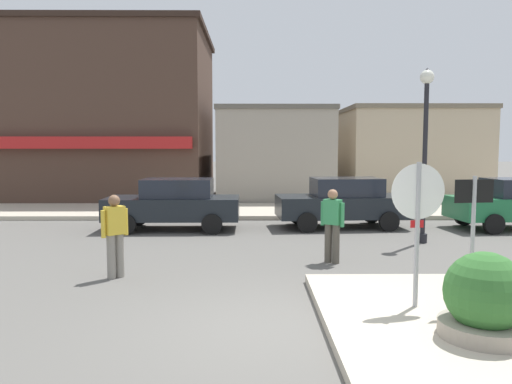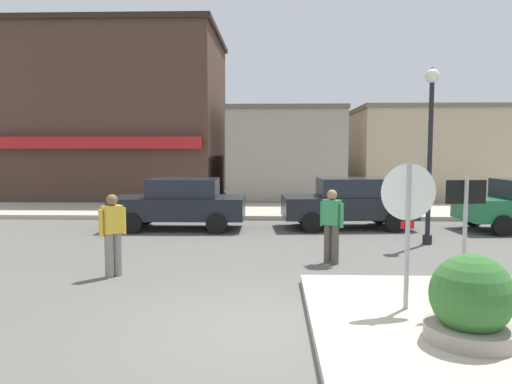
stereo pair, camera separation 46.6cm
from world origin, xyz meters
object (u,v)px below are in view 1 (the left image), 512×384
planter (484,305)px  lamp_post (426,130)px  stop_sign (417,215)px  one_way_sign (473,229)px  parked_car_second (343,202)px  pedestrian_crossing_far (332,223)px  parked_car_nearest (174,203)px  pedestrian_crossing_near (115,233)px

planter → lamp_post: 7.50m
stop_sign → planter: 1.60m
planter → stop_sign: bearing=111.2°
one_way_sign → parked_car_second: 8.36m
planter → pedestrian_crossing_far: (-1.15, 4.65, 0.31)m
lamp_post → parked_car_second: (-1.66, 2.54, -2.15)m
stop_sign → pedestrian_crossing_far: stop_sign is taller
planter → parked_car_nearest: bearing=120.1°
pedestrian_crossing_near → parked_car_nearest: bearing=87.3°
planter → parked_car_nearest: (-5.25, 9.07, 0.25)m
parked_car_second → pedestrian_crossing_far: size_ratio=2.56×
stop_sign → pedestrian_crossing_far: size_ratio=1.43×
pedestrian_crossing_far → stop_sign: bearing=-78.8°
planter → lamp_post: size_ratio=0.27×
parked_car_nearest → parked_car_second: size_ratio=0.97×
one_way_sign → lamp_post: 6.15m
stop_sign → lamp_post: bearing=70.1°
planter → pedestrian_crossing_near: (-5.52, 3.44, 0.31)m
stop_sign → lamp_post: lamp_post is taller
stop_sign → planter: (0.47, -1.20, -0.96)m
stop_sign → parked_car_second: (0.41, 8.26, -0.71)m
stop_sign → pedestrian_crossing_far: bearing=101.2°
parked_car_second → planter: bearing=-89.7°
planter → parked_car_second: (-0.05, 9.46, 0.25)m
pedestrian_crossing_far → planter: bearing=-76.1°
one_way_sign → pedestrian_crossing_far: bearing=112.7°
stop_sign → one_way_sign: size_ratio=1.10×
lamp_post → planter: bearing=-103.1°
stop_sign → parked_car_nearest: bearing=121.3°
one_way_sign → pedestrian_crossing_far: (-1.48, 3.52, -0.46)m
planter → parked_car_second: 9.46m
parked_car_nearest → planter: bearing=-59.9°
parked_car_second → pedestrian_crossing_near: pedestrian_crossing_near is taller
parked_car_second → pedestrian_crossing_near: (-5.47, -6.02, 0.06)m
stop_sign → one_way_sign: (0.79, -0.07, -0.19)m
lamp_post → parked_car_second: lamp_post is taller
pedestrian_crossing_far → parked_car_second: bearing=77.1°
planter → parked_car_nearest: size_ratio=0.31×
pedestrian_crossing_near → pedestrian_crossing_far: 4.54m
one_way_sign → parked_car_second: bearing=92.6°
pedestrian_crossing_far → pedestrian_crossing_near: bearing=-164.5°
lamp_post → pedestrian_crossing_near: (-7.12, -3.48, -2.09)m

